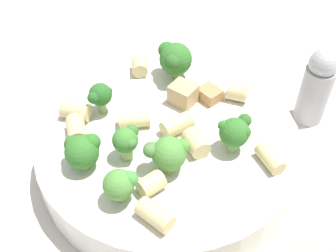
{
  "coord_description": "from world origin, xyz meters",
  "views": [
    {
      "loc": [
        0.09,
        -0.26,
        0.32
      ],
      "look_at": [
        0.0,
        0.0,
        0.05
      ],
      "focal_mm": 45.0,
      "sensor_mm": 36.0,
      "label": 1
    }
  ],
  "objects_px": {
    "broccoli_floret_6": "(174,58)",
    "rigatoni_0": "(177,125)",
    "pasta_bowl": "(168,146)",
    "chicken_chunk_1": "(209,94)",
    "pepper_shaker": "(317,86)",
    "rigatoni_1": "(196,143)",
    "rigatoni_2": "(270,158)",
    "rigatoni_7": "(139,67)",
    "chicken_chunk_0": "(182,94)",
    "rigatoni_4": "(76,130)",
    "rigatoni_6": "(151,184)",
    "broccoli_floret_0": "(82,150)",
    "broccoli_floret_3": "(236,129)",
    "broccoli_floret_4": "(121,184)",
    "rigatoni_3": "(237,92)",
    "rigatoni_8": "(76,111)",
    "rigatoni_9": "(136,117)",
    "broccoli_floret_1": "(168,153)",
    "broccoli_floret_2": "(126,141)",
    "broccoli_floret_5": "(100,95)",
    "rigatoni_5": "(155,215)"
  },
  "relations": [
    {
      "from": "chicken_chunk_1",
      "to": "pepper_shaker",
      "type": "distance_m",
      "value": 0.11
    },
    {
      "from": "broccoli_floret_0",
      "to": "rigatoni_0",
      "type": "distance_m",
      "value": 0.09
    },
    {
      "from": "pasta_bowl",
      "to": "broccoli_floret_6",
      "type": "height_order",
      "value": "broccoli_floret_6"
    },
    {
      "from": "broccoli_floret_6",
      "to": "rigatoni_2",
      "type": "distance_m",
      "value": 0.15
    },
    {
      "from": "rigatoni_4",
      "to": "chicken_chunk_0",
      "type": "relative_size",
      "value": 1.13
    },
    {
      "from": "broccoli_floret_4",
      "to": "rigatoni_1",
      "type": "bearing_deg",
      "value": 59.53
    },
    {
      "from": "rigatoni_4",
      "to": "rigatoni_7",
      "type": "relative_size",
      "value": 1.35
    },
    {
      "from": "rigatoni_1",
      "to": "rigatoni_2",
      "type": "relative_size",
      "value": 0.85
    },
    {
      "from": "broccoli_floret_1",
      "to": "rigatoni_6",
      "type": "height_order",
      "value": "broccoli_floret_1"
    },
    {
      "from": "rigatoni_0",
      "to": "rigatoni_2",
      "type": "height_order",
      "value": "rigatoni_0"
    },
    {
      "from": "rigatoni_7",
      "to": "rigatoni_9",
      "type": "height_order",
      "value": "rigatoni_7"
    },
    {
      "from": "rigatoni_3",
      "to": "chicken_chunk_0",
      "type": "bearing_deg",
      "value": -156.76
    },
    {
      "from": "pasta_bowl",
      "to": "broccoli_floret_1",
      "type": "height_order",
      "value": "broccoli_floret_1"
    },
    {
      "from": "rigatoni_5",
      "to": "broccoli_floret_2",
      "type": "bearing_deg",
      "value": 129.75
    },
    {
      "from": "broccoli_floret_2",
      "to": "rigatoni_2",
      "type": "bearing_deg",
      "value": 14.58
    },
    {
      "from": "broccoli_floret_6",
      "to": "rigatoni_0",
      "type": "relative_size",
      "value": 1.41
    },
    {
      "from": "rigatoni_4",
      "to": "rigatoni_5",
      "type": "distance_m",
      "value": 0.12
    },
    {
      "from": "broccoli_floret_0",
      "to": "rigatoni_1",
      "type": "height_order",
      "value": "broccoli_floret_0"
    },
    {
      "from": "broccoli_floret_6",
      "to": "rigatoni_4",
      "type": "distance_m",
      "value": 0.13
    },
    {
      "from": "rigatoni_6",
      "to": "rigatoni_9",
      "type": "bearing_deg",
      "value": 120.28
    },
    {
      "from": "broccoli_floret_5",
      "to": "rigatoni_8",
      "type": "bearing_deg",
      "value": -142.72
    },
    {
      "from": "broccoli_floret_0",
      "to": "rigatoni_4",
      "type": "distance_m",
      "value": 0.04
    },
    {
      "from": "broccoli_floret_0",
      "to": "broccoli_floret_2",
      "type": "distance_m",
      "value": 0.04
    },
    {
      "from": "broccoli_floret_0",
      "to": "broccoli_floret_1",
      "type": "height_order",
      "value": "broccoli_floret_1"
    },
    {
      "from": "broccoli_floret_3",
      "to": "broccoli_floret_4",
      "type": "xyz_separation_m",
      "value": [
        -0.07,
        -0.09,
        -0.0
      ]
    },
    {
      "from": "rigatoni_2",
      "to": "rigatoni_3",
      "type": "relative_size",
      "value": 1.4
    },
    {
      "from": "rigatoni_7",
      "to": "pasta_bowl",
      "type": "bearing_deg",
      "value": -53.23
    },
    {
      "from": "broccoli_floret_6",
      "to": "rigatoni_3",
      "type": "relative_size",
      "value": 2.03
    },
    {
      "from": "rigatoni_0",
      "to": "broccoli_floret_5",
      "type": "bearing_deg",
      "value": 178.01
    },
    {
      "from": "rigatoni_3",
      "to": "rigatoni_7",
      "type": "distance_m",
      "value": 0.11
    },
    {
      "from": "broccoli_floret_2",
      "to": "rigatoni_2",
      "type": "xyz_separation_m",
      "value": [
        0.12,
        0.03,
        -0.01
      ]
    },
    {
      "from": "rigatoni_0",
      "to": "pasta_bowl",
      "type": "bearing_deg",
      "value": -140.35
    },
    {
      "from": "broccoli_floret_0",
      "to": "broccoli_floret_6",
      "type": "relative_size",
      "value": 0.79
    },
    {
      "from": "pasta_bowl",
      "to": "rigatoni_9",
      "type": "bearing_deg",
      "value": 172.82
    },
    {
      "from": "rigatoni_4",
      "to": "rigatoni_5",
      "type": "xyz_separation_m",
      "value": [
        0.1,
        -0.06,
        -0.0
      ]
    },
    {
      "from": "broccoli_floret_2",
      "to": "broccoli_floret_4",
      "type": "relative_size",
      "value": 1.01
    },
    {
      "from": "rigatoni_1",
      "to": "chicken_chunk_1",
      "type": "bearing_deg",
      "value": 94.51
    },
    {
      "from": "rigatoni_1",
      "to": "rigatoni_2",
      "type": "bearing_deg",
      "value": 4.03
    },
    {
      "from": "broccoli_floret_4",
      "to": "broccoli_floret_1",
      "type": "bearing_deg",
      "value": 58.62
    },
    {
      "from": "rigatoni_7",
      "to": "broccoli_floret_1",
      "type": "bearing_deg",
      "value": -58.84
    },
    {
      "from": "broccoli_floret_6",
      "to": "rigatoni_6",
      "type": "height_order",
      "value": "broccoli_floret_6"
    },
    {
      "from": "rigatoni_3",
      "to": "chicken_chunk_0",
      "type": "distance_m",
      "value": 0.06
    },
    {
      "from": "broccoli_floret_3",
      "to": "broccoli_floret_4",
      "type": "height_order",
      "value": "broccoli_floret_3"
    },
    {
      "from": "chicken_chunk_1",
      "to": "pasta_bowl",
      "type": "bearing_deg",
      "value": -111.83
    },
    {
      "from": "rigatoni_0",
      "to": "chicken_chunk_0",
      "type": "relative_size",
      "value": 1.2
    },
    {
      "from": "broccoli_floret_0",
      "to": "broccoli_floret_1",
      "type": "relative_size",
      "value": 0.93
    },
    {
      "from": "rigatoni_0",
      "to": "pepper_shaker",
      "type": "distance_m",
      "value": 0.16
    },
    {
      "from": "rigatoni_7",
      "to": "rigatoni_8",
      "type": "distance_m",
      "value": 0.09
    },
    {
      "from": "rigatoni_2",
      "to": "rigatoni_5",
      "type": "bearing_deg",
      "value": -130.94
    },
    {
      "from": "rigatoni_3",
      "to": "rigatoni_7",
      "type": "xyz_separation_m",
      "value": [
        -0.11,
        0.01,
        -0.0
      ]
    }
  ]
}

